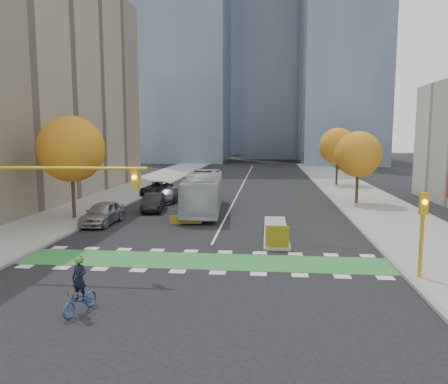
% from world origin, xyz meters
% --- Properties ---
extents(ground, '(300.00, 300.00, 0.00)m').
position_xyz_m(ground, '(0.00, 0.00, 0.00)').
color(ground, black).
rests_on(ground, ground).
extents(sidewalk_west, '(7.00, 120.00, 0.15)m').
position_xyz_m(sidewalk_west, '(-13.50, 20.00, 0.07)').
color(sidewalk_west, gray).
rests_on(sidewalk_west, ground).
extents(sidewalk_east, '(7.00, 120.00, 0.15)m').
position_xyz_m(sidewalk_east, '(13.50, 20.00, 0.07)').
color(sidewalk_east, gray).
rests_on(sidewalk_east, ground).
extents(curb_west, '(0.30, 120.00, 0.16)m').
position_xyz_m(curb_west, '(-10.00, 20.00, 0.07)').
color(curb_west, gray).
rests_on(curb_west, ground).
extents(curb_east, '(0.30, 120.00, 0.16)m').
position_xyz_m(curb_east, '(10.00, 20.00, 0.07)').
color(curb_east, gray).
rests_on(curb_east, ground).
extents(bike_crossing, '(20.00, 3.00, 0.01)m').
position_xyz_m(bike_crossing, '(0.00, 1.50, 0.01)').
color(bike_crossing, '#2B8336').
rests_on(bike_crossing, ground).
extents(centre_line, '(0.15, 70.00, 0.01)m').
position_xyz_m(centre_line, '(0.00, 40.00, 0.01)').
color(centre_line, silver).
rests_on(centre_line, ground).
extents(bike_lane_paint, '(2.50, 50.00, 0.01)m').
position_xyz_m(bike_lane_paint, '(7.50, 30.00, 0.01)').
color(bike_lane_paint, black).
rests_on(bike_lane_paint, ground).
extents(median_island, '(1.60, 10.00, 0.16)m').
position_xyz_m(median_island, '(4.00, 9.00, 0.08)').
color(median_island, gray).
rests_on(median_island, ground).
extents(hazard_board, '(1.40, 0.12, 1.30)m').
position_xyz_m(hazard_board, '(4.00, 4.20, 0.80)').
color(hazard_board, yellow).
rests_on(hazard_board, median_island).
extents(tower_nw, '(22.00, 22.00, 70.00)m').
position_xyz_m(tower_nw, '(-18.00, 90.00, 35.00)').
color(tower_nw, '#47566B').
rests_on(tower_nw, ground).
extents(tower_ne, '(18.00, 24.00, 60.00)m').
position_xyz_m(tower_ne, '(20.00, 85.00, 30.00)').
color(tower_ne, '#47566B').
rests_on(tower_ne, ground).
extents(tower_far, '(26.00, 26.00, 80.00)m').
position_xyz_m(tower_far, '(-4.00, 140.00, 40.00)').
color(tower_far, '#47566B').
rests_on(tower_far, ground).
extents(tree_west, '(5.20, 5.20, 8.22)m').
position_xyz_m(tree_west, '(-12.00, 12.00, 5.62)').
color(tree_west, '#332114').
rests_on(tree_west, ground).
extents(tree_east_near, '(4.40, 4.40, 7.08)m').
position_xyz_m(tree_east_near, '(12.00, 22.00, 4.86)').
color(tree_east_near, '#332114').
rests_on(tree_east_near, ground).
extents(tree_east_far, '(4.80, 4.80, 7.65)m').
position_xyz_m(tree_east_far, '(12.50, 38.00, 5.24)').
color(tree_east_far, '#332114').
rests_on(tree_east_far, ground).
extents(traffic_signal_west, '(8.53, 0.56, 5.20)m').
position_xyz_m(traffic_signal_west, '(-7.93, -0.51, 4.03)').
color(traffic_signal_west, '#BF9914').
rests_on(traffic_signal_west, ground).
extents(traffic_signal_east, '(0.35, 0.43, 4.10)m').
position_xyz_m(traffic_signal_east, '(10.50, -0.51, 2.73)').
color(traffic_signal_east, '#BF9914').
rests_on(traffic_signal_east, ground).
extents(cyclist, '(1.12, 2.02, 2.21)m').
position_xyz_m(cyclist, '(-3.62, -5.77, 0.74)').
color(cyclist, '#1F4A8F').
rests_on(cyclist, ground).
extents(bus, '(3.85, 12.62, 3.46)m').
position_xyz_m(bus, '(-2.21, 16.55, 1.73)').
color(bus, '#B7BCC0').
rests_on(bus, ground).
extents(parked_car_a, '(2.25, 5.13, 1.72)m').
position_xyz_m(parked_car_a, '(-9.00, 10.38, 0.86)').
color(parked_car_a, '#9C9CA1').
rests_on(parked_car_a, ground).
extents(parked_car_b, '(2.26, 4.86, 1.54)m').
position_xyz_m(parked_car_b, '(-6.72, 16.53, 0.77)').
color(parked_car_b, black).
rests_on(parked_car_b, ground).
extents(parked_car_c, '(2.30, 4.83, 1.36)m').
position_xyz_m(parked_car_c, '(-6.50, 21.53, 0.68)').
color(parked_car_c, '#525257').
rests_on(parked_car_c, ground).
extents(parked_car_d, '(3.06, 5.62, 1.50)m').
position_xyz_m(parked_car_d, '(-9.00, 26.53, 0.75)').
color(parked_car_d, black).
rests_on(parked_car_d, ground).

